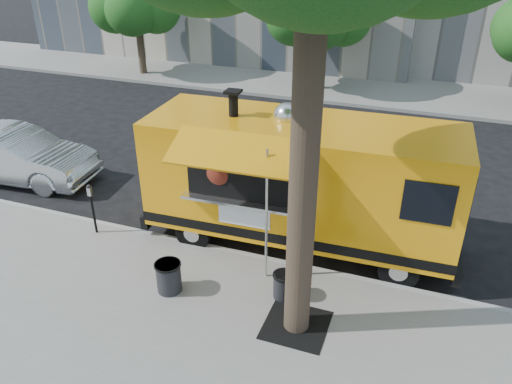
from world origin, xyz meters
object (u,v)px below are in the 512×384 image
sedan (16,156)px  far_tree_b (319,5)px  trash_bin_right (169,276)px  parking_meter (92,203)px  food_truck (299,180)px  sign_post (267,209)px  trash_bin_left (284,285)px

sedan → far_tree_b: bearing=-32.1°
trash_bin_right → far_tree_b: bearing=93.0°
parking_meter → food_truck: size_ratio=0.18×
far_tree_b → food_truck: bearing=-77.6°
parking_meter → trash_bin_right: size_ratio=1.99×
sign_post → food_truck: size_ratio=0.40×
sign_post → food_truck: bearing=83.3°
sedan → trash_bin_left: bearing=-111.0°
parking_meter → trash_bin_left: bearing=-8.1°
food_truck → far_tree_b: bearing=100.1°
food_truck → sedan: size_ratio=1.55×
sign_post → trash_bin_right: bearing=-146.6°
far_tree_b → trash_bin_left: far_tree_b is taller
food_truck → sedan: food_truck is taller
sign_post → parking_meter: sign_post is taller
trash_bin_left → trash_bin_right: size_ratio=0.84×
parking_meter → trash_bin_right: 3.15m
parking_meter → food_truck: food_truck is taller
sign_post → parking_meter: size_ratio=2.25×
sedan → trash_bin_left: 9.65m
far_tree_b → parking_meter: far_tree_b is taller
far_tree_b → trash_bin_left: (3.12, -14.78, -3.38)m
sign_post → sedan: size_ratio=0.62×
far_tree_b → parking_meter: 14.48m
parking_meter → sign_post: bearing=-2.5°
sign_post → sedan: sign_post is taller
parking_meter → trash_bin_left: parking_meter is taller
sedan → trash_bin_left: (9.28, -2.64, -0.35)m
far_tree_b → trash_bin_right: size_ratio=8.21×
parking_meter → trash_bin_left: 5.20m
parking_meter → trash_bin_right: parking_meter is taller
far_tree_b → parking_meter: bearing=-98.1°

